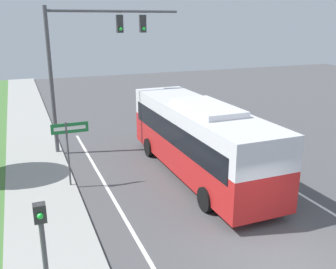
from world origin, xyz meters
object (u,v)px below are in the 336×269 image
object	(u,v)px
signal_gantry	(89,50)
street_sign	(69,141)
pedestrian_signal	(43,240)
bus	(198,136)

from	to	relation	value
signal_gantry	street_sign	bearing A→B (deg)	-112.17
signal_gantry	street_sign	xyz separation A→B (m)	(-1.86, -4.57, -3.28)
pedestrian_signal	street_sign	distance (m)	7.18
bus	street_sign	xyz separation A→B (m)	(-5.53, 0.78, 0.18)
street_sign	bus	bearing A→B (deg)	-7.99
bus	signal_gantry	bearing A→B (deg)	124.52
street_sign	signal_gantry	bearing A→B (deg)	67.83
pedestrian_signal	signal_gantry	bearing A→B (deg)	73.55
bus	street_sign	world-z (taller)	bus
bus	pedestrian_signal	distance (m)	9.44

